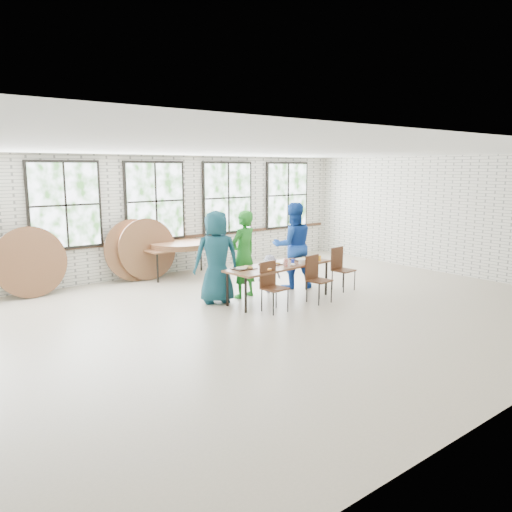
# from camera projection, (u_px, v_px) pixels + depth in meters

# --- Properties ---
(room) EXTENTS (12.00, 12.00, 12.00)m
(room) POSITION_uv_depth(u_px,v_px,m) (155.00, 203.00, 12.39)
(room) COLOR #BDAB96
(room) RESTS_ON ground
(dining_table) EXTENTS (2.46, 1.02, 0.74)m
(dining_table) POSITION_uv_depth(u_px,v_px,m) (279.00, 267.00, 10.17)
(dining_table) COLOR brown
(dining_table) RESTS_ON ground
(chair_near_left) EXTENTS (0.46, 0.44, 0.95)m
(chair_near_left) POSITION_uv_depth(u_px,v_px,m) (271.00, 282.00, 9.43)
(chair_near_left) COLOR #4B2A19
(chair_near_left) RESTS_ON ground
(chair_near_right) EXTENTS (0.48, 0.47, 0.95)m
(chair_near_right) POSITION_uv_depth(u_px,v_px,m) (316.00, 275.00, 10.09)
(chair_near_right) COLOR #4B2A19
(chair_near_right) RESTS_ON ground
(chair_spare) EXTENTS (0.46, 0.45, 0.95)m
(chair_spare) POSITION_uv_depth(u_px,v_px,m) (340.00, 265.00, 11.10)
(chair_spare) COLOR #4B2A19
(chair_spare) RESTS_ON ground
(adult_teal) EXTENTS (1.06, 0.87, 1.87)m
(adult_teal) POSITION_uv_depth(u_px,v_px,m) (216.00, 257.00, 9.96)
(adult_teal) COLOR navy
(adult_teal) RESTS_ON ground
(adult_green) EXTENTS (0.74, 0.56, 1.83)m
(adult_green) POSITION_uv_depth(u_px,v_px,m) (244.00, 254.00, 10.38)
(adult_green) COLOR #207822
(adult_green) RESTS_ON ground
(toddler) EXTENTS (0.59, 0.42, 0.82)m
(toddler) POSITION_uv_depth(u_px,v_px,m) (270.00, 273.00, 10.90)
(toddler) COLOR #1A1542
(toddler) RESTS_ON ground
(adult_blue) EXTENTS (1.16, 1.06, 1.93)m
(adult_blue) POSITION_uv_depth(u_px,v_px,m) (293.00, 246.00, 11.22)
(adult_blue) COLOR #163E9B
(adult_blue) RESTS_ON ground
(storage_table) EXTENTS (1.83, 0.81, 0.74)m
(storage_table) POSITION_uv_depth(u_px,v_px,m) (180.00, 249.00, 12.43)
(storage_table) COLOR brown
(storage_table) RESTS_ON ground
(tabletop_clutter) EXTENTS (2.03, 0.60, 0.11)m
(tabletop_clutter) POSITION_uv_depth(u_px,v_px,m) (283.00, 263.00, 10.18)
(tabletop_clutter) COLOR black
(tabletop_clutter) RESTS_ON dining_table
(round_tops_stacked) EXTENTS (1.50, 1.50, 0.13)m
(round_tops_stacked) POSITION_uv_depth(u_px,v_px,m) (180.00, 245.00, 12.41)
(round_tops_stacked) COLOR brown
(round_tops_stacked) RESTS_ON storage_table
(round_tops_leaning) EXTENTS (4.19, 0.47, 1.49)m
(round_tops_leaning) POSITION_uv_depth(u_px,v_px,m) (90.00, 256.00, 11.26)
(round_tops_leaning) COLOR brown
(round_tops_leaning) RESTS_ON ground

